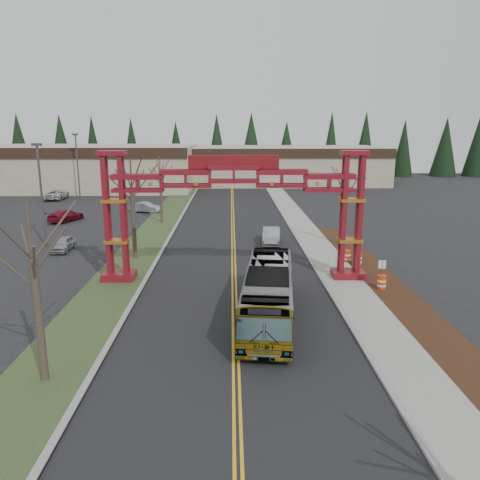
{
  "coord_description": "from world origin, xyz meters",
  "views": [
    {
      "loc": [
        -0.19,
        -13.24,
        10.22
      ],
      "look_at": [
        0.34,
        14.28,
        3.72
      ],
      "focal_mm": 35.0,
      "sensor_mm": 36.0,
      "label": 1
    }
  ],
  "objects_px": {
    "parked_car_far_b": "(57,194)",
    "bare_tree_right_far": "(347,189)",
    "parked_car_near_a": "(63,244)",
    "light_pole_far": "(77,161)",
    "retail_building_east": "(282,165)",
    "parked_car_mid_a": "(66,215)",
    "parked_car_far_a": "(146,207)",
    "barrel_north": "(347,257)",
    "transit_bus": "(268,294)",
    "light_pole_near": "(41,188)",
    "barrel_south": "(382,283)",
    "bare_tree_median_far": "(160,175)",
    "retail_building_west": "(65,167)",
    "bare_tree_median_mid": "(132,188)",
    "street_sign": "(382,269)",
    "bare_tree_median_near": "(33,259)",
    "silver_sedan": "(271,236)",
    "barrel_mid": "(358,260)",
    "gateway_arch": "(234,195)"
  },
  "relations": [
    {
      "from": "parked_car_far_a",
      "to": "light_pole_far",
      "type": "distance_m",
      "value": 18.46
    },
    {
      "from": "silver_sedan",
      "to": "light_pole_far",
      "type": "height_order",
      "value": "light_pole_far"
    },
    {
      "from": "silver_sedan",
      "to": "bare_tree_right_far",
      "type": "height_order",
      "value": "bare_tree_right_far"
    },
    {
      "from": "bare_tree_right_far",
      "to": "bare_tree_median_far",
      "type": "bearing_deg",
      "value": 148.15
    },
    {
      "from": "parked_car_near_a",
      "to": "parked_car_far_a",
      "type": "distance_m",
      "value": 19.6
    },
    {
      "from": "retail_building_east",
      "to": "street_sign",
      "type": "relative_size",
      "value": 18.65
    },
    {
      "from": "retail_building_east",
      "to": "silver_sedan",
      "type": "distance_m",
      "value": 51.87
    },
    {
      "from": "light_pole_near",
      "to": "barrel_north",
      "type": "bearing_deg",
      "value": -13.01
    },
    {
      "from": "parked_car_far_b",
      "to": "bare_tree_median_near",
      "type": "relative_size",
      "value": 0.73
    },
    {
      "from": "transit_bus",
      "to": "parked_car_far_a",
      "type": "height_order",
      "value": "transit_bus"
    },
    {
      "from": "bare_tree_median_mid",
      "to": "bare_tree_median_far",
      "type": "xyz_separation_m",
      "value": [
        0.0,
        15.16,
        -0.42
      ]
    },
    {
      "from": "retail_building_west",
      "to": "light_pole_near",
      "type": "height_order",
      "value": "light_pole_near"
    },
    {
      "from": "retail_building_west",
      "to": "parked_car_near_a",
      "type": "height_order",
      "value": "retail_building_west"
    },
    {
      "from": "parked_car_far_b",
      "to": "light_pole_near",
      "type": "bearing_deg",
      "value": 105.4
    },
    {
      "from": "parked_car_far_b",
      "to": "light_pole_near",
      "type": "relative_size",
      "value": 0.6
    },
    {
      "from": "retail_building_west",
      "to": "barrel_mid",
      "type": "height_order",
      "value": "retail_building_west"
    },
    {
      "from": "transit_bus",
      "to": "silver_sedan",
      "type": "xyz_separation_m",
      "value": [
        1.68,
        17.73,
        -0.77
      ]
    },
    {
      "from": "retail_building_east",
      "to": "bare_tree_median_near",
      "type": "height_order",
      "value": "bare_tree_median_near"
    },
    {
      "from": "silver_sedan",
      "to": "bare_tree_right_far",
      "type": "distance_m",
      "value": 7.91
    },
    {
      "from": "retail_building_west",
      "to": "barrel_south",
      "type": "distance_m",
      "value": 69.02
    },
    {
      "from": "silver_sedan",
      "to": "bare_tree_median_far",
      "type": "relative_size",
      "value": 0.6
    },
    {
      "from": "retail_building_west",
      "to": "bare_tree_right_far",
      "type": "xyz_separation_m",
      "value": [
        40.0,
        -44.39,
        1.36
      ]
    },
    {
      "from": "parked_car_mid_a",
      "to": "street_sign",
      "type": "bearing_deg",
      "value": 160.31
    },
    {
      "from": "retail_building_east",
      "to": "barrel_north",
      "type": "relative_size",
      "value": 36.71
    },
    {
      "from": "barrel_south",
      "to": "bare_tree_median_far",
      "type": "bearing_deg",
      "value": 127.13
    },
    {
      "from": "transit_bus",
      "to": "barrel_mid",
      "type": "xyz_separation_m",
      "value": [
        7.67,
        10.15,
        -0.96
      ]
    },
    {
      "from": "retail_building_east",
      "to": "bare_tree_median_far",
      "type": "height_order",
      "value": "bare_tree_median_far"
    },
    {
      "from": "parked_car_near_a",
      "to": "barrel_north",
      "type": "height_order",
      "value": "parked_car_near_a"
    },
    {
      "from": "parked_car_far_a",
      "to": "parked_car_near_a",
      "type": "bearing_deg",
      "value": -171.21
    },
    {
      "from": "bare_tree_median_far",
      "to": "barrel_south",
      "type": "bearing_deg",
      "value": -52.87
    },
    {
      "from": "parked_car_far_b",
      "to": "transit_bus",
      "type": "bearing_deg",
      "value": 118.62
    },
    {
      "from": "parked_car_far_b",
      "to": "bare_tree_right_far",
      "type": "xyz_separation_m",
      "value": [
        36.42,
        -29.63,
        4.37
      ]
    },
    {
      "from": "light_pole_far",
      "to": "barrel_north",
      "type": "relative_size",
      "value": 9.37
    },
    {
      "from": "parked_car_mid_a",
      "to": "parked_car_far_a",
      "type": "distance_m",
      "value": 9.95
    },
    {
      "from": "parked_car_mid_a",
      "to": "barrel_north",
      "type": "relative_size",
      "value": 4.57
    },
    {
      "from": "parked_car_near_a",
      "to": "light_pole_near",
      "type": "height_order",
      "value": "light_pole_near"
    },
    {
      "from": "retail_building_west",
      "to": "light_pole_near",
      "type": "relative_size",
      "value": 5.05
    },
    {
      "from": "parked_car_far_b",
      "to": "barrel_north",
      "type": "distance_m",
      "value": 49.87
    },
    {
      "from": "bare_tree_median_near",
      "to": "parked_car_near_a",
      "type": "bearing_deg",
      "value": 107.27
    },
    {
      "from": "light_pole_far",
      "to": "barrel_mid",
      "type": "bearing_deg",
      "value": -48.73
    },
    {
      "from": "barrel_south",
      "to": "parked_car_far_a",
      "type": "bearing_deg",
      "value": 124.42
    },
    {
      "from": "parked_car_near_a",
      "to": "light_pole_far",
      "type": "height_order",
      "value": "light_pole_far"
    },
    {
      "from": "bare_tree_right_far",
      "to": "barrel_south",
      "type": "relative_size",
      "value": 6.88
    },
    {
      "from": "retail_building_east",
      "to": "parked_car_mid_a",
      "type": "xyz_separation_m",
      "value": [
        -29.11,
        -40.17,
        -2.83
      ]
    },
    {
      "from": "transit_bus",
      "to": "light_pole_far",
      "type": "distance_m",
      "value": 53.93
    },
    {
      "from": "retail_building_west",
      "to": "bare_tree_median_mid",
      "type": "relative_size",
      "value": 5.67
    },
    {
      "from": "gateway_arch",
      "to": "parked_car_far_a",
      "type": "bearing_deg",
      "value": 111.76
    },
    {
      "from": "street_sign",
      "to": "barrel_south",
      "type": "xyz_separation_m",
      "value": [
        0.04,
        -0.04,
        -0.94
      ]
    },
    {
      "from": "street_sign",
      "to": "parked_car_far_a",
      "type": "bearing_deg",
      "value": 124.41
    },
    {
      "from": "bare_tree_median_near",
      "to": "barrel_north",
      "type": "height_order",
      "value": "bare_tree_median_near"
    }
  ]
}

